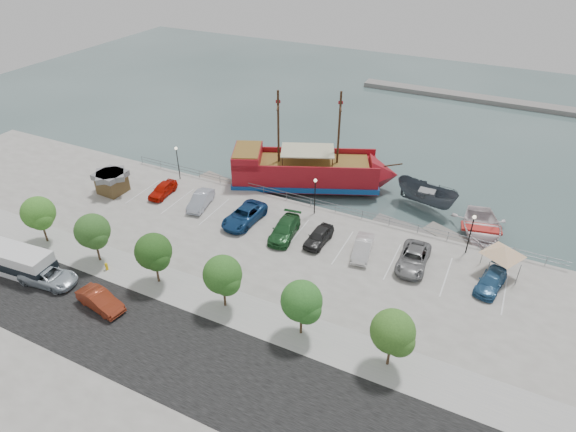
% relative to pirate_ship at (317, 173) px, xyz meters
% --- Properties ---
extents(ground, '(160.00, 160.00, 0.00)m').
position_rel_pirate_ship_xyz_m(ground, '(2.65, -13.46, -2.13)').
color(ground, '#324746').
extents(land_slab, '(100.00, 58.00, 1.20)m').
position_rel_pirate_ship_xyz_m(land_slab, '(2.65, -34.46, -1.73)').
color(land_slab, gray).
rests_on(land_slab, ground).
extents(street, '(100.00, 8.00, 0.04)m').
position_rel_pirate_ship_xyz_m(street, '(2.65, -29.46, -1.12)').
color(street, black).
rests_on(street, land_slab).
extents(sidewalk, '(100.00, 4.00, 0.05)m').
position_rel_pirate_ship_xyz_m(sidewalk, '(2.65, -23.46, -1.12)').
color(sidewalk, '#9C9C9C').
rests_on(sidewalk, land_slab).
extents(seawall_railing, '(50.00, 0.06, 1.00)m').
position_rel_pirate_ship_xyz_m(seawall_railing, '(2.65, -5.66, -0.61)').
color(seawall_railing, slate).
rests_on(seawall_railing, land_slab).
extents(far_shore, '(40.00, 3.00, 0.80)m').
position_rel_pirate_ship_xyz_m(far_shore, '(12.65, 41.54, -1.73)').
color(far_shore, gray).
rests_on(far_shore, ground).
extents(pirate_ship, '(20.39, 12.82, 12.75)m').
position_rel_pirate_ship_xyz_m(pirate_ship, '(0.00, 0.00, 0.00)').
color(pirate_ship, maroon).
rests_on(pirate_ship, ground).
extents(patrol_boat, '(7.90, 4.80, 2.87)m').
position_rel_pirate_ship_xyz_m(patrol_boat, '(12.94, 1.22, -0.70)').
color(patrol_boat, '#454C55').
rests_on(patrol_boat, ground).
extents(speedboat, '(7.36, 9.14, 1.68)m').
position_rel_pirate_ship_xyz_m(speedboat, '(19.46, -2.05, -1.29)').
color(speedboat, silver).
rests_on(speedboat, ground).
extents(dock_west, '(6.97, 3.33, 0.38)m').
position_rel_pirate_ship_xyz_m(dock_west, '(-11.01, -4.26, -1.94)').
color(dock_west, gray).
rests_on(dock_west, ground).
extents(dock_mid, '(6.81, 3.01, 0.38)m').
position_rel_pirate_ship_xyz_m(dock_mid, '(11.88, -4.26, -1.95)').
color(dock_mid, slate).
rests_on(dock_mid, ground).
extents(dock_east, '(7.56, 4.78, 0.42)m').
position_rel_pirate_ship_xyz_m(dock_east, '(17.54, -4.26, -1.93)').
color(dock_east, slate).
rests_on(dock_east, ground).
extents(shed, '(3.22, 3.22, 2.54)m').
position_rel_pirate_ship_xyz_m(shed, '(-20.41, -12.98, 0.22)').
color(shed, brown).
rests_on(shed, land_slab).
extents(canopy_tent, '(5.17, 5.17, 3.49)m').
position_rel_pirate_ship_xyz_m(canopy_tent, '(21.75, -8.95, 1.90)').
color(canopy_tent, slate).
rests_on(canopy_tent, land_slab).
extents(street_van, '(5.50, 3.06, 1.45)m').
position_rel_pirate_ship_xyz_m(street_van, '(-13.95, -27.86, -0.41)').
color(street_van, '#ACB7C2').
rests_on(street_van, street).
extents(street_sedan, '(4.81, 2.31, 1.52)m').
position_rel_pirate_ship_xyz_m(street_sedan, '(-7.57, -28.18, -0.37)').
color(street_sedan, maroon).
rests_on(street_sedan, street).
extents(shuttle_bus, '(7.32, 3.10, 2.51)m').
position_rel_pirate_ship_xyz_m(shuttle_bus, '(-17.64, -27.96, 0.08)').
color(shuttle_bus, silver).
rests_on(shuttle_bus, street).
extents(fire_hydrant, '(0.28, 0.28, 0.80)m').
position_rel_pirate_ship_xyz_m(fire_hydrant, '(-10.69, -24.26, -0.70)').
color(fire_hydrant, yellow).
rests_on(fire_hydrant, sidewalk).
extents(lamp_post_left, '(0.36, 0.36, 4.28)m').
position_rel_pirate_ship_xyz_m(lamp_post_left, '(-15.35, -6.96, 1.80)').
color(lamp_post_left, black).
rests_on(lamp_post_left, land_slab).
extents(lamp_post_mid, '(0.36, 0.36, 4.28)m').
position_rel_pirate_ship_xyz_m(lamp_post_mid, '(2.65, -6.96, 1.80)').
color(lamp_post_mid, black).
rests_on(lamp_post_mid, land_slab).
extents(lamp_post_right, '(0.36, 0.36, 4.28)m').
position_rel_pirate_ship_xyz_m(lamp_post_right, '(18.65, -6.96, 1.80)').
color(lamp_post_right, black).
rests_on(lamp_post_right, land_slab).
extents(tree_a, '(3.30, 3.20, 5.00)m').
position_rel_pirate_ship_xyz_m(tree_a, '(-19.21, -23.53, 2.16)').
color(tree_a, '#473321').
rests_on(tree_a, sidewalk).
extents(tree_b, '(3.30, 3.20, 5.00)m').
position_rel_pirate_ship_xyz_m(tree_b, '(-12.21, -23.53, 2.16)').
color(tree_b, '#473321').
rests_on(tree_b, sidewalk).
extents(tree_c, '(3.30, 3.20, 5.00)m').
position_rel_pirate_ship_xyz_m(tree_c, '(-5.21, -23.53, 2.16)').
color(tree_c, '#473321').
rests_on(tree_c, sidewalk).
extents(tree_d, '(3.30, 3.20, 5.00)m').
position_rel_pirate_ship_xyz_m(tree_d, '(1.79, -23.53, 2.16)').
color(tree_d, '#473321').
rests_on(tree_d, sidewalk).
extents(tree_e, '(3.30, 3.20, 5.00)m').
position_rel_pirate_ship_xyz_m(tree_e, '(8.79, -23.53, 2.16)').
color(tree_e, '#473321').
rests_on(tree_e, sidewalk).
extents(tree_f, '(3.30, 3.20, 5.00)m').
position_rel_pirate_ship_xyz_m(tree_f, '(15.79, -23.53, 2.16)').
color(tree_f, '#473321').
rests_on(tree_f, sidewalk).
extents(parked_car_a, '(2.05, 4.38, 1.45)m').
position_rel_pirate_ship_xyz_m(parked_car_a, '(-14.72, -10.99, -0.41)').
color(parked_car_a, '#BE1305').
rests_on(parked_car_a, land_slab).
extents(parked_car_b, '(2.51, 4.86, 1.53)m').
position_rel_pirate_ship_xyz_m(parked_car_b, '(-9.34, -11.13, -0.37)').
color(parked_car_b, '#A4ABBB').
rests_on(parked_car_b, land_slab).
extents(parked_car_c, '(3.05, 6.03, 1.63)m').
position_rel_pirate_ship_xyz_m(parked_car_c, '(-3.35, -11.74, -0.32)').
color(parked_car_c, navy).
rests_on(parked_car_c, land_slab).
extents(parked_car_d, '(2.86, 5.64, 1.57)m').
position_rel_pirate_ship_xyz_m(parked_car_d, '(1.61, -12.17, -0.35)').
color(parked_car_d, '#1F5528').
rests_on(parked_car_d, land_slab).
extents(parked_car_e, '(2.02, 4.46, 1.48)m').
position_rel_pirate_ship_xyz_m(parked_car_e, '(5.16, -11.72, -0.39)').
color(parked_car_e, black).
rests_on(parked_car_e, land_slab).
extents(parked_car_f, '(2.27, 4.75, 1.50)m').
position_rel_pirate_ship_xyz_m(parked_car_f, '(9.69, -11.61, -0.38)').
color(parked_car_f, silver).
rests_on(parked_car_f, land_slab).
extents(parked_car_g, '(2.80, 5.71, 1.56)m').
position_rel_pirate_ship_xyz_m(parked_car_g, '(14.46, -11.19, -0.35)').
color(parked_car_g, gray).
rests_on(parked_car_g, land_slab).
extents(parked_car_h, '(2.75, 4.89, 1.34)m').
position_rel_pirate_ship_xyz_m(parked_car_h, '(21.34, -11.28, -0.47)').
color(parked_car_h, '#295782').
rests_on(parked_car_h, land_slab).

